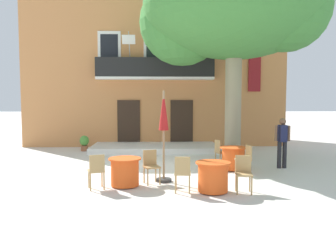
# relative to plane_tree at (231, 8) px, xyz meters

# --- Properties ---
(ground_plane) EXTENTS (120.00, 120.00, 0.00)m
(ground_plane) POSITION_rel_plane_tree_xyz_m (-3.05, -1.05, -5.68)
(ground_plane) COLOR silver
(building_facade) EXTENTS (13.00, 5.09, 7.50)m
(building_facade) POSITION_rel_plane_tree_xyz_m (-2.82, 5.94, -1.93)
(building_facade) COLOR #CC844C
(building_facade) RESTS_ON ground
(entrance_step_platform) EXTENTS (5.71, 2.52, 0.25)m
(entrance_step_platform) POSITION_rel_plane_tree_xyz_m (-2.83, 2.69, -5.55)
(entrance_step_platform) COLOR silver
(entrance_step_platform) RESTS_ON ground
(plane_tree) EXTENTS (6.89, 6.05, 7.84)m
(plane_tree) POSITION_rel_plane_tree_xyz_m (0.00, 0.00, 0.00)
(plane_tree) COLOR gray
(plane_tree) RESTS_ON ground
(cafe_table_near_tree) EXTENTS (0.86, 0.86, 0.76)m
(cafe_table_near_tree) POSITION_rel_plane_tree_xyz_m (-0.26, -1.77, -5.29)
(cafe_table_near_tree) COLOR #EA561E
(cafe_table_near_tree) RESTS_ON ground
(cafe_chair_near_tree_0) EXTENTS (0.50, 0.50, 0.91)m
(cafe_chair_near_tree_0) POSITION_rel_plane_tree_xyz_m (-0.56, -1.08, -5.15)
(cafe_chair_near_tree_0) COLOR tan
(cafe_chair_near_tree_0) RESTS_ON ground
(cafe_chair_near_tree_1) EXTENTS (0.47, 0.47, 0.91)m
(cafe_chair_near_tree_1) POSITION_rel_plane_tree_xyz_m (-0.05, -2.49, -5.15)
(cafe_chair_near_tree_1) COLOR tan
(cafe_chair_near_tree_1) RESTS_ON ground
(cafe_table_middle) EXTENTS (0.86, 0.86, 0.76)m
(cafe_table_middle) POSITION_rel_plane_tree_xyz_m (-3.61, -3.77, -5.29)
(cafe_table_middle) COLOR #EA561E
(cafe_table_middle) RESTS_ON ground
(cafe_chair_middle_0) EXTENTS (0.51, 0.51, 0.91)m
(cafe_chair_middle_0) POSITION_rel_plane_tree_xyz_m (-2.92, -3.46, -5.15)
(cafe_chair_middle_0) COLOR tan
(cafe_chair_middle_0) RESTS_ON ground
(cafe_chair_middle_1) EXTENTS (0.50, 0.50, 0.91)m
(cafe_chair_middle_1) POSITION_rel_plane_tree_xyz_m (-4.30, -4.08, -5.15)
(cafe_chair_middle_1) COLOR tan
(cafe_chair_middle_1) RESTS_ON ground
(cafe_table_front) EXTENTS (0.86, 0.86, 0.76)m
(cafe_table_front) POSITION_rel_plane_tree_xyz_m (-1.38, -4.44, -5.29)
(cafe_table_front) COLOR #EA561E
(cafe_table_front) RESTS_ON ground
(cafe_chair_front_0) EXTENTS (0.44, 0.44, 0.91)m
(cafe_chair_front_0) POSITION_rel_plane_tree_xyz_m (-2.13, -4.44, -5.15)
(cafe_chair_front_0) COLOR tan
(cafe_chair_front_0) RESTS_ON ground
(cafe_chair_front_1) EXTENTS (0.45, 0.45, 0.91)m
(cafe_chair_front_1) POSITION_rel_plane_tree_xyz_m (-0.63, -4.47, -5.15)
(cafe_chair_front_1) COLOR tan
(cafe_chair_front_1) RESTS_ON ground
(cafe_umbrella) EXTENTS (0.44, 0.44, 2.55)m
(cafe_umbrella) POSITION_rel_plane_tree_xyz_m (-2.57, -3.27, -4.01)
(cafe_umbrella) COLOR #997A56
(cafe_umbrella) RESTS_ON ground
(ground_planter_left) EXTENTS (0.41, 0.41, 0.70)m
(ground_planter_left) POSITION_rel_plane_tree_xyz_m (-6.03, 2.64, -5.29)
(ground_planter_left) COLOR #995638
(ground_planter_left) RESTS_ON ground
(pedestrian_near_entrance) EXTENTS (0.53, 0.34, 1.69)m
(pedestrian_near_entrance) POSITION_rel_plane_tree_xyz_m (1.45, -1.52, -4.72)
(pedestrian_near_entrance) COLOR #232328
(pedestrian_near_entrance) RESTS_ON ground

